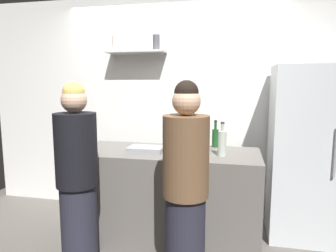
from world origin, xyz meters
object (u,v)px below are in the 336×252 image
Objects in this scene: refrigerator at (305,154)px; person_blonde at (77,181)px; wine_bottle_dark_glass at (203,135)px; water_bottle_plastic at (169,138)px; utensil_holder at (180,146)px; baking_pan at (146,149)px; wine_bottle_green_glass at (215,137)px; person_brown_jacket at (186,192)px; wine_bottle_pale_glass at (222,143)px.

person_blonde is at bearing -152.27° from refrigerator.
wine_bottle_dark_glass is 1.66× the size of water_bottle_plastic.
wine_bottle_dark_glass reaches higher than utensil_holder.
wine_bottle_dark_glass reaches higher than baking_pan.
water_bottle_plastic is at bearing 61.53° from baking_pan.
wine_bottle_green_glass is 1.06m from person_brown_jacket.
wine_bottle_green_glass is 1.40× the size of water_bottle_plastic.
refrigerator is 0.95m from wine_bottle_pale_glass.
utensil_holder reaches higher than water_bottle_plastic.
refrigerator reaches higher than wine_bottle_pale_glass.
refrigerator is at bearing 29.72° from wine_bottle_pale_glass.
utensil_holder is at bearing -55.45° from water_bottle_plastic.
refrigerator is 1.51m from person_brown_jacket.
wine_bottle_dark_glass reaches higher than water_bottle_plastic.
wine_bottle_green_glass is (0.64, 0.37, 0.08)m from baking_pan.
utensil_holder is 0.14× the size of person_blonde.
person_brown_jacket is (0.33, -0.95, -0.22)m from water_bottle_plastic.
wine_bottle_dark_glass is at bearing 176.17° from person_blonde.
wine_bottle_pale_glass is 0.39m from wine_bottle_dark_glass.
refrigerator is 5.55× the size of wine_bottle_pale_glass.
wine_bottle_green_glass is (0.32, 0.30, 0.05)m from utensil_holder.
refrigerator is at bearing 4.10° from wine_bottle_green_glass.
baking_pan is at bearing -118.47° from water_bottle_plastic.
wine_bottle_green_glass is 0.84× the size of wine_bottle_dark_glass.
refrigerator is at bearing -65.20° from person_brown_jacket.
baking_pan is at bearing -172.60° from person_blonde.
refrigerator reaches higher than person_blonde.
refrigerator is 1.60m from baking_pan.
baking_pan is 0.21× the size of person_blonde.
baking_pan is 0.62m from wine_bottle_dark_glass.
wine_bottle_green_glass is 0.18× the size of person_blonde.
wine_bottle_pale_glass is at bearing -2.01° from baking_pan.
wine_bottle_pale_glass reaches higher than utensil_holder.
wine_bottle_green_glass is at bearing -29.60° from person_brown_jacket.
utensil_holder is at bearing -7.81° from person_brown_jacket.
refrigerator is at bearing 16.49° from utensil_holder.
person_blonde is (-0.73, -0.67, -0.19)m from utensil_holder.
water_bottle_plastic is (-1.38, -0.13, 0.13)m from refrigerator.
refrigerator is 0.91m from wine_bottle_green_glass.
refrigerator reaches higher than person_brown_jacket.
wine_bottle_dark_glass is at bearing 30.40° from baking_pan.
utensil_holder is at bearing 166.12° from wine_bottle_pale_glass.
utensil_holder is at bearing 174.68° from person_blonde.
wine_bottle_dark_glass is at bearing -23.20° from person_brown_jacket.
wine_bottle_pale_glass is 0.41m from wine_bottle_green_glass.
refrigerator is 5.18× the size of baking_pan.
person_brown_jacket reaches higher than person_blonde.
wine_bottle_green_glass is (-0.90, -0.06, 0.15)m from refrigerator.
wine_bottle_dark_glass is 0.21× the size of person_blonde.
refrigerator is 1.09× the size of person_brown_jacket.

